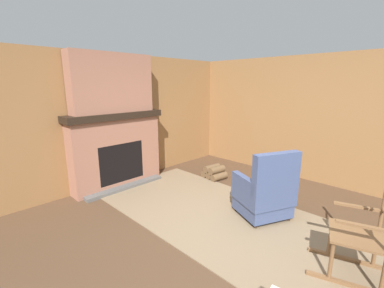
% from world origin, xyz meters
% --- Properties ---
extents(ground_plane, '(14.00, 14.00, 0.00)m').
position_xyz_m(ground_plane, '(0.00, 0.00, 0.00)').
color(ground_plane, '#4C3523').
extents(wood_panel_wall_left, '(0.06, 6.09, 2.37)m').
position_xyz_m(wood_panel_wall_left, '(-2.77, 0.00, 1.18)').
color(wood_panel_wall_left, olive).
rests_on(wood_panel_wall_left, ground).
extents(wood_panel_wall_back, '(6.09, 0.09, 2.37)m').
position_xyz_m(wood_panel_wall_back, '(0.03, 2.77, 1.19)').
color(wood_panel_wall_back, olive).
rests_on(wood_panel_wall_back, ground).
extents(fireplace_hearth, '(0.53, 1.75, 1.35)m').
position_xyz_m(fireplace_hearth, '(-2.57, 0.00, 0.67)').
color(fireplace_hearth, '#93604C').
rests_on(fireplace_hearth, ground).
extents(chimney_breast, '(0.28, 1.45, 0.99)m').
position_xyz_m(chimney_breast, '(-2.58, 0.00, 1.85)').
color(chimney_breast, '#93604C').
rests_on(chimney_breast, fireplace_hearth).
extents(area_rug, '(3.89, 1.90, 0.01)m').
position_xyz_m(area_rug, '(-0.57, 0.43, 0.01)').
color(area_rug, '#7A664C').
rests_on(area_rug, ground).
extents(armchair, '(0.84, 0.86, 1.00)m').
position_xyz_m(armchair, '(-0.06, 0.82, 0.36)').
color(armchair, '#3D4C75').
rests_on(armchair, ground).
extents(rocking_chair, '(0.90, 0.67, 1.24)m').
position_xyz_m(rocking_chair, '(1.16, 0.44, 0.42)').
color(rocking_chair, brown).
rests_on(rocking_chair, ground).
extents(firewood_stack, '(0.46, 0.40, 0.26)m').
position_xyz_m(firewood_stack, '(-1.56, 1.53, 0.12)').
color(firewood_stack, brown).
rests_on(firewood_stack, ground).
extents(oil_lamp_vase, '(0.12, 0.12, 0.23)m').
position_xyz_m(oil_lamp_vase, '(-2.62, -0.54, 1.44)').
color(oil_lamp_vase, '#B24C42').
rests_on(oil_lamp_vase, fireplace_hearth).
extents(storage_case, '(0.16, 0.26, 0.11)m').
position_xyz_m(storage_case, '(-2.62, 0.36, 1.41)').
color(storage_case, brown).
rests_on(storage_case, fireplace_hearth).
extents(decorative_plate_on_mantel, '(0.07, 0.25, 0.25)m').
position_xyz_m(decorative_plate_on_mantel, '(-2.64, 0.07, 1.48)').
color(decorative_plate_on_mantel, gold).
rests_on(decorative_plate_on_mantel, fireplace_hearth).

